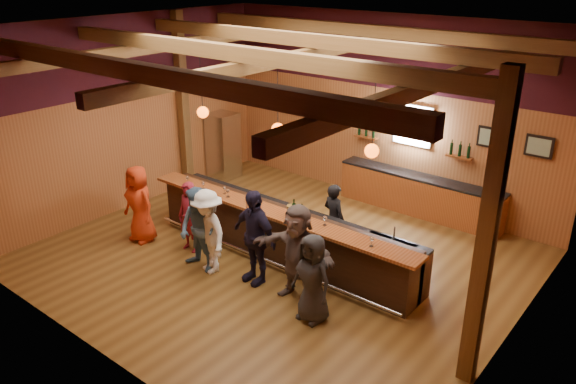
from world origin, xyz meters
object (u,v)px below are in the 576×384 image
at_px(stainless_fridge, 223,146).
at_px(customer_brown, 297,253).
at_px(customer_orange, 139,204).
at_px(bottle_a, 294,210).
at_px(customer_denim, 198,230).
at_px(customer_white, 208,232).
at_px(bar_counter, 284,232).
at_px(back_bar_cabinet, 418,195).
at_px(customer_redvest, 189,217).
at_px(bartender, 334,219).
at_px(customer_navy, 254,237).
at_px(ice_bucket, 292,211).
at_px(customer_dark, 312,278).

height_order(stainless_fridge, customer_brown, stainless_fridge).
bearing_deg(customer_orange, bottle_a, 19.46).
xyz_separation_m(customer_denim, customer_white, (0.20, 0.06, 0.00)).
relative_size(bar_counter, stainless_fridge, 3.50).
height_order(back_bar_cabinet, customer_redvest, customer_redvest).
relative_size(bar_counter, customer_white, 3.74).
relative_size(stainless_fridge, bartender, 1.20).
bearing_deg(customer_redvest, customer_white, -23.88).
bearing_deg(back_bar_cabinet, customer_navy, -102.15).
xyz_separation_m(back_bar_cabinet, ice_bucket, (-0.77, -3.84, 0.74)).
relative_size(customer_white, customer_dark, 1.08).
bearing_deg(customer_orange, customer_denim, -0.96).
xyz_separation_m(back_bar_cabinet, customer_redvest, (-2.85, -4.59, 0.27)).
xyz_separation_m(bar_counter, bottle_a, (0.46, -0.27, 0.73)).
bearing_deg(customer_denim, bottle_a, 42.91).
bearing_deg(stainless_fridge, back_bar_cabinet, 11.93).
bearing_deg(back_bar_cabinet, customer_denim, -113.03).
distance_m(back_bar_cabinet, ice_bucket, 3.99).
xyz_separation_m(customer_redvest, customer_dark, (3.40, -0.39, 0.03)).
bearing_deg(customer_orange, bar_counter, 26.83).
bearing_deg(stainless_fridge, bottle_a, -30.72).
bearing_deg(customer_orange, ice_bucket, 19.66).
relative_size(back_bar_cabinet, customer_brown, 2.23).
relative_size(customer_brown, customer_dark, 1.15).
bearing_deg(customer_brown, customer_dark, -34.85).
relative_size(ice_bucket, bottle_a, 0.61).
distance_m(customer_navy, bottle_a, 0.92).
height_order(bar_counter, customer_brown, customer_brown).
bearing_deg(customer_dark, customer_denim, -173.40).
xyz_separation_m(stainless_fridge, customer_brown, (5.25, -3.49, -0.00)).
bearing_deg(bottle_a, customer_white, -137.62).
bearing_deg(stainless_fridge, customer_navy, -39.42).
bearing_deg(ice_bucket, bottle_a, 1.95).
bearing_deg(customer_white, bottle_a, 60.95).
xyz_separation_m(customer_white, customer_navy, (0.93, 0.29, 0.08)).
xyz_separation_m(customer_denim, customer_navy, (1.12, 0.34, 0.08)).
bearing_deg(ice_bucket, customer_brown, -46.83).
bearing_deg(customer_white, bar_counter, 80.04).
distance_m(customer_orange, customer_dark, 4.55).
relative_size(back_bar_cabinet, bottle_a, 11.32).
bearing_deg(customer_denim, customer_brown, 13.93).
bearing_deg(customer_white, customer_denim, -145.04).
xyz_separation_m(customer_orange, customer_brown, (3.95, 0.32, 0.06)).
xyz_separation_m(customer_orange, bartender, (3.50, 2.12, -0.09)).
bearing_deg(customer_navy, customer_brown, 9.85).
height_order(customer_denim, ice_bucket, customer_denim).
bearing_deg(ice_bucket, bar_counter, 146.99).
bearing_deg(bottle_a, ice_bucket, -178.05).
relative_size(customer_redvest, customer_navy, 0.82).
relative_size(customer_denim, bottle_a, 4.76).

